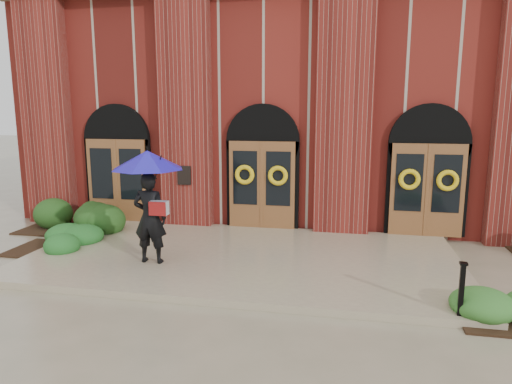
# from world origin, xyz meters

# --- Properties ---
(ground) EXTENTS (90.00, 90.00, 0.00)m
(ground) POSITION_xyz_m (0.00, 0.00, 0.00)
(ground) COLOR gray
(ground) RESTS_ON ground
(landing) EXTENTS (10.00, 5.30, 0.15)m
(landing) POSITION_xyz_m (0.00, 0.15, 0.07)
(landing) COLOR tan
(landing) RESTS_ON ground
(church_building) EXTENTS (16.20, 12.53, 7.00)m
(church_building) POSITION_xyz_m (0.00, 8.78, 3.50)
(church_building) COLOR maroon
(church_building) RESTS_ON ground
(man_with_umbrella) EXTENTS (1.63, 1.63, 2.52)m
(man_with_umbrella) POSITION_xyz_m (-1.87, -0.78, 1.91)
(man_with_umbrella) COLOR black
(man_with_umbrella) RESTS_ON landing
(metal_post) EXTENTS (0.13, 0.13, 0.92)m
(metal_post) POSITION_xyz_m (4.30, -2.31, 0.63)
(metal_post) COLOR black
(metal_post) RESTS_ON landing
(hedge_wall_left) EXTENTS (3.36, 1.35, 0.86)m
(hedge_wall_left) POSITION_xyz_m (-5.20, 1.80, 0.43)
(hedge_wall_left) COLOR #1F4316
(hedge_wall_left) RESTS_ON ground
(hedge_front_left) EXTENTS (1.53, 1.31, 0.54)m
(hedge_front_left) POSITION_xyz_m (-5.10, -0.03, 0.27)
(hedge_front_left) COLOR #1F5B20
(hedge_front_left) RESTS_ON ground
(hedge_front_right) EXTENTS (1.42, 1.22, 0.50)m
(hedge_front_right) POSITION_xyz_m (5.10, -2.00, 0.25)
(hedge_front_right) COLOR #2D6123
(hedge_front_right) RESTS_ON ground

